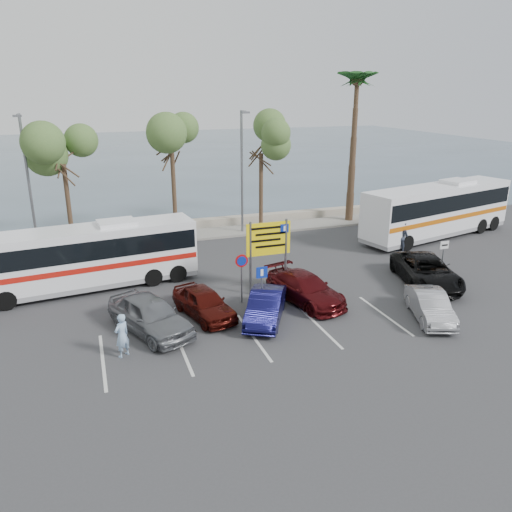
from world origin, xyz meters
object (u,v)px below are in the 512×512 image
object	(u,v)px
car_blue	(266,306)
car_silver_b	(430,306)
pedestrian_far	(401,237)
car_silver_a	(150,315)
coach_bus_right	(437,212)
pedestrian_near	(122,335)
street_lamp_left	(28,177)
suv_black	(426,271)
car_red	(204,303)
direction_sign	(268,244)
car_maroon	(305,288)
coach_bus_left	(86,259)
street_lamp_right	(242,166)

from	to	relation	value
car_blue	car_silver_b	distance (m)	7.04
pedestrian_far	car_silver_a	bearing A→B (deg)	87.10
coach_bus_right	pedestrian_near	xyz separation A→B (m)	(-21.24, -9.43, -0.85)
pedestrian_far	street_lamp_left	bearing A→B (deg)	48.64
street_lamp_left	suv_black	bearing A→B (deg)	-32.47
suv_black	car_red	bearing A→B (deg)	-163.42
car_silver_a	car_silver_b	world-z (taller)	car_silver_a
car_red	pedestrian_near	size ratio (longest dim) A/B	2.24
direction_sign	street_lamp_left	bearing A→B (deg)	136.83
street_lamp_left	car_maroon	size ratio (longest dim) A/B	1.76
suv_black	pedestrian_far	size ratio (longest dim) A/B	2.72
car_maroon	pedestrian_near	world-z (taller)	pedestrian_near
car_maroon	car_silver_b	xyz separation A→B (m)	(4.29, -3.43, -0.05)
coach_bus_left	pedestrian_near	distance (m)	7.47
direction_sign	car_maroon	bearing A→B (deg)	-54.83
car_red	coach_bus_left	bearing A→B (deg)	117.65
street_lamp_left	pedestrian_far	size ratio (longest dim) A/B	4.21
street_lamp_right	pedestrian_near	size ratio (longest dim) A/B	4.71
street_lamp_right	car_blue	world-z (taller)	street_lamp_right
pedestrian_near	street_lamp_right	bearing A→B (deg)	-159.09
car_maroon	car_silver_b	distance (m)	5.49
street_lamp_right	car_red	size ratio (longest dim) A/B	2.10
direction_sign	car_maroon	world-z (taller)	direction_sign
coach_bus_left	pedestrian_far	bearing A→B (deg)	0.00
coach_bus_right	suv_black	size ratio (longest dim) A/B	2.32
street_lamp_left	coach_bus_right	xyz separation A→B (m)	(25.00, -4.95, -2.90)
car_red	car_silver_b	bearing A→B (deg)	-35.92
car_blue	street_lamp_left	bearing A→B (deg)	155.06
car_red	pedestrian_near	bearing A→B (deg)	-162.25
car_silver_b	coach_bus_right	bearing A→B (deg)	71.32
coach_bus_right	car_silver_a	bearing A→B (deg)	-158.71
street_lamp_left	pedestrian_far	xyz separation A→B (m)	(20.85, -7.02, -3.65)
street_lamp_right	car_red	xyz separation A→B (m)	(-5.60, -12.02, -3.95)
coach_bus_left	street_lamp_right	bearing A→B (deg)	34.41
car_maroon	car_red	bearing A→B (deg)	165.56
car_blue	car_silver_b	xyz separation A→B (m)	(6.69, -2.20, -0.03)
car_silver_a	car_maroon	xyz separation A→B (m)	(7.20, 0.72, -0.10)
car_maroon	car_silver_b	size ratio (longest dim) A/B	1.23
direction_sign	car_red	bearing A→B (deg)	-154.78
coach_bus_right	car_blue	distance (m)	17.35
pedestrian_near	coach_bus_right	bearing A→B (deg)	167.58
car_red	car_silver_b	distance (m)	9.72
direction_sign	coach_bus_right	size ratio (longest dim) A/B	0.30
direction_sign	car_silver_a	distance (m)	6.68
street_lamp_left	car_red	distance (m)	14.66
street_lamp_left	direction_sign	world-z (taller)	street_lamp_left
pedestrian_near	pedestrian_far	xyz separation A→B (m)	(17.09, 7.37, 0.10)
car_silver_a	car_red	xyz separation A→B (m)	(2.40, 0.72, -0.12)
direction_sign	car_silver_b	world-z (taller)	direction_sign
car_silver_a	suv_black	size ratio (longest dim) A/B	0.87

